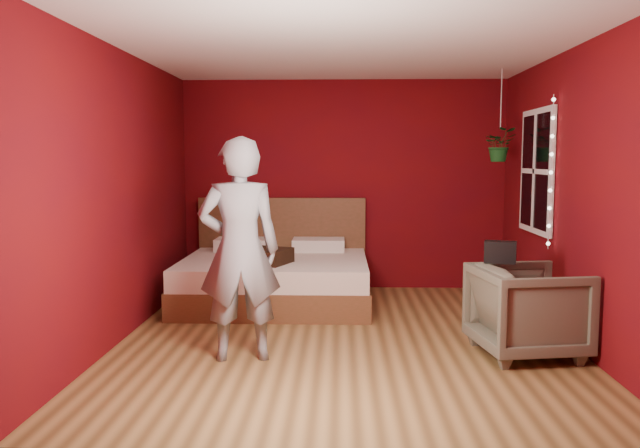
{
  "coord_description": "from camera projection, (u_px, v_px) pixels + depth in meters",
  "views": [
    {
      "loc": [
        -0.04,
        -5.56,
        1.63
      ],
      "look_at": [
        -0.23,
        0.4,
        1.0
      ],
      "focal_mm": 35.0,
      "sensor_mm": 36.0,
      "label": 1
    }
  ],
  "objects": [
    {
      "name": "floor",
      "position": [
        344.0,
        338.0,
        5.7
      ],
      "size": [
        4.5,
        4.5,
        0.0
      ],
      "primitive_type": "plane",
      "color": "olive",
      "rests_on": "ground"
    },
    {
      "name": "room_walls",
      "position": [
        345.0,
        153.0,
        5.52
      ],
      "size": [
        4.04,
        4.54,
        2.62
      ],
      "color": "#680B0C",
      "rests_on": "ground"
    },
    {
      "name": "window",
      "position": [
        536.0,
        171.0,
        6.37
      ],
      "size": [
        0.05,
        0.97,
        1.27
      ],
      "color": "white",
      "rests_on": "room_walls"
    },
    {
      "name": "fairy_lights",
      "position": [
        551.0,
        172.0,
        5.85
      ],
      "size": [
        0.04,
        0.04,
        1.45
      ],
      "color": "silver",
      "rests_on": "room_walls"
    },
    {
      "name": "bed",
      "position": [
        276.0,
        276.0,
        7.1
      ],
      "size": [
        2.08,
        1.77,
        1.14
      ],
      "color": "brown",
      "rests_on": "ground"
    },
    {
      "name": "person",
      "position": [
        239.0,
        250.0,
        5.01
      ],
      "size": [
        0.72,
        0.54,
        1.8
      ],
      "primitive_type": "imported",
      "rotation": [
        0.0,
        0.0,
        3.32
      ],
      "color": "gray",
      "rests_on": "ground"
    },
    {
      "name": "armchair",
      "position": [
        527.0,
        311.0,
        5.16
      ],
      "size": [
        0.95,
        0.93,
        0.75
      ],
      "primitive_type": "imported",
      "rotation": [
        0.0,
        0.0,
        1.74
      ],
      "color": "#615E4C",
      "rests_on": "ground"
    },
    {
      "name": "handbag",
      "position": [
        500.0,
        252.0,
        5.26
      ],
      "size": [
        0.29,
        0.2,
        0.18
      ],
      "primitive_type": "cube",
      "rotation": [
        0.0,
        0.0,
        -0.3
      ],
      "color": "black",
      "rests_on": "armchair"
    },
    {
      "name": "throw_pillow",
      "position": [
        267.0,
        256.0,
        6.63
      ],
      "size": [
        0.57,
        0.57,
        0.16
      ],
      "primitive_type": "cube",
      "rotation": [
        0.0,
        0.0,
        -0.39
      ],
      "color": "black",
      "rests_on": "bed"
    },
    {
      "name": "hanging_plant",
      "position": [
        500.0,
        145.0,
        6.84
      ],
      "size": [
        0.35,
        0.31,
        1.01
      ],
      "color": "silver",
      "rests_on": "room_walls"
    }
  ]
}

